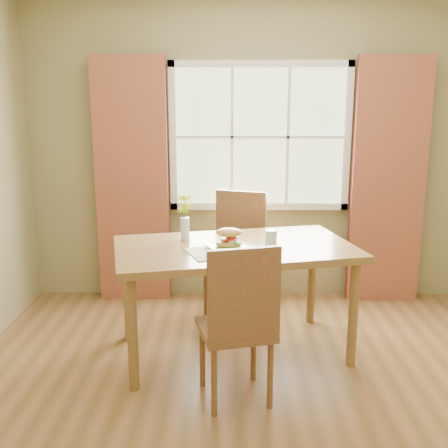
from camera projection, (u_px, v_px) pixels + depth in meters
room at (278, 186)px, 2.90m from camera, size 4.24×3.84×2.74m
window at (260, 137)px, 4.69m from camera, size 1.62×0.06×1.32m
curtain_left at (132, 182)px, 4.71m from camera, size 0.65×0.08×2.20m
curtain_right at (388, 183)px, 4.68m from camera, size 0.65×0.08×2.20m
dining_table at (234, 257)px, 3.73m from camera, size 1.84×1.29×0.81m
chair_near at (239, 319)px, 3.08m from camera, size 0.52×0.52×1.02m
chair_far at (237, 249)px, 4.45m from camera, size 0.57×0.57×1.07m
placemat at (222, 252)px, 3.55m from camera, size 0.54×0.47×0.01m
plate at (230, 249)px, 3.57m from camera, size 0.35×0.35×0.01m
croissant_sandwich at (229, 238)px, 3.58m from camera, size 0.19×0.13×0.14m
water_glass at (271, 239)px, 3.64m from camera, size 0.08×0.08×0.13m
flower_vase at (185, 212)px, 3.82m from camera, size 0.14×0.14×0.34m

